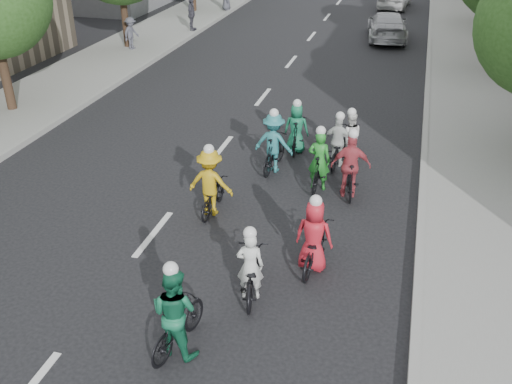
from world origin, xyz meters
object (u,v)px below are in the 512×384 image
at_px(follow_car_lead, 387,26).
at_px(spectator_1, 192,14).
at_px(cyclist_1, 176,317).
at_px(cyclist_6, 350,140).
at_px(cyclist_7, 274,147).
at_px(cyclist_9, 297,132).
at_px(cyclist_4, 314,242).
at_px(spectator_0, 131,33).
at_px(cyclist_0, 251,272).
at_px(cyclist_5, 319,166).
at_px(cyclist_2, 211,187).
at_px(cyclist_8, 338,146).
at_px(cyclist_3, 350,171).

xyz_separation_m(follow_car_lead, spectator_1, (-10.22, -1.44, 0.30)).
bearing_deg(cyclist_1, cyclist_6, -90.73).
distance_m(cyclist_7, cyclist_9, 1.51).
bearing_deg(cyclist_4, cyclist_7, -62.27).
relative_size(cyclist_4, spectator_0, 1.21).
xyz_separation_m(cyclist_0, cyclist_5, (0.49, 4.85, 0.09)).
distance_m(cyclist_2, cyclist_9, 4.39).
height_order(cyclist_5, spectator_0, cyclist_5).
relative_size(cyclist_4, follow_car_lead, 0.38).
height_order(cyclist_8, follow_car_lead, cyclist_8).
distance_m(cyclist_6, cyclist_7, 2.44).
xyz_separation_m(cyclist_0, spectator_1, (-9.20, 20.48, 0.46)).
bearing_deg(cyclist_1, follow_car_lead, -83.25).
distance_m(cyclist_3, cyclist_5, 0.88).
bearing_deg(cyclist_9, spectator_0, -46.95).
bearing_deg(cyclist_8, cyclist_7, 30.71).
height_order(cyclist_2, cyclist_5, cyclist_2).
xyz_separation_m(cyclist_8, follow_car_lead, (0.25, 15.53, 0.12)).
distance_m(cyclist_1, cyclist_5, 6.79).
height_order(cyclist_2, cyclist_3, cyclist_3).
relative_size(cyclist_7, cyclist_8, 1.06).
bearing_deg(cyclist_5, cyclist_8, -98.64).
xyz_separation_m(follow_car_lead, spectator_0, (-11.59, -5.84, 0.21)).
xyz_separation_m(cyclist_8, spectator_0, (-11.35, 9.70, 0.33)).
height_order(cyclist_0, cyclist_5, cyclist_5).
bearing_deg(spectator_1, spectator_0, 157.13).
xyz_separation_m(cyclist_4, cyclist_6, (0.02, 5.74, -0.06)).
distance_m(cyclist_1, spectator_1, 23.82).
bearing_deg(spectator_1, cyclist_3, -151.90).
height_order(cyclist_1, cyclist_9, cyclist_1).
bearing_deg(cyclist_5, spectator_0, -43.55).
distance_m(cyclist_0, cyclist_7, 5.62).
distance_m(cyclist_0, cyclist_2, 3.36).
xyz_separation_m(cyclist_6, cyclist_8, (-0.26, -0.59, 0.01)).
bearing_deg(cyclist_5, cyclist_6, -102.37).
height_order(cyclist_1, cyclist_8, cyclist_1).
relative_size(cyclist_2, cyclist_6, 1.09).
relative_size(cyclist_5, spectator_1, 1.06).
relative_size(cyclist_0, cyclist_3, 0.96).
relative_size(cyclist_0, spectator_0, 1.21).
xyz_separation_m(cyclist_2, cyclist_4, (2.85, -1.56, -0.09)).
xyz_separation_m(cyclist_3, cyclist_9, (-1.93, 2.37, -0.07)).
height_order(cyclist_4, cyclist_7, cyclist_7).
relative_size(cyclist_6, cyclist_8, 0.98).
bearing_deg(cyclist_4, cyclist_6, -86.77).
distance_m(cyclist_3, cyclist_6, 2.37).
xyz_separation_m(cyclist_9, follow_car_lead, (1.60, 14.91, 0.07)).
relative_size(cyclist_0, cyclist_1, 0.96).
distance_m(cyclist_2, cyclist_7, 2.88).
distance_m(cyclist_4, cyclist_8, 5.15).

